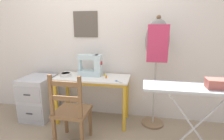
% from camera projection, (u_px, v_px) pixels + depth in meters
% --- Properties ---
extents(ground_plane, '(14.00, 14.00, 0.00)m').
position_uv_depth(ground_plane, '(89.00, 129.00, 2.50)').
color(ground_plane, gray).
extents(wall_back, '(10.00, 0.07, 2.55)m').
position_uv_depth(wall_back, '(97.00, 36.00, 2.71)').
color(wall_back, silver).
rests_on(wall_back, ground_plane).
extents(sewing_table, '(1.08, 0.47, 0.71)m').
position_uv_depth(sewing_table, '(92.00, 83.00, 2.57)').
color(sewing_table, silver).
rests_on(sewing_table, ground_plane).
extents(sewing_machine, '(0.36, 0.17, 0.34)m').
position_uv_depth(sewing_machine, '(91.00, 66.00, 2.58)').
color(sewing_machine, silver).
rests_on(sewing_machine, sewing_table).
extents(fabric_bowl, '(0.16, 0.16, 0.05)m').
position_uv_depth(fabric_bowl, '(66.00, 74.00, 2.58)').
color(fabric_bowl, silver).
rests_on(fabric_bowl, sewing_table).
extents(scissors, '(0.12, 0.11, 0.01)m').
position_uv_depth(scissors, '(118.00, 81.00, 2.32)').
color(scissors, silver).
rests_on(scissors, sewing_table).
extents(thread_spool_near_machine, '(0.03, 0.03, 0.04)m').
position_uv_depth(thread_spool_near_machine, '(104.00, 75.00, 2.59)').
color(thread_spool_near_machine, yellow).
rests_on(thread_spool_near_machine, sewing_table).
extents(thread_spool_mid_table, '(0.03, 0.03, 0.04)m').
position_uv_depth(thread_spool_mid_table, '(106.00, 77.00, 2.47)').
color(thread_spool_mid_table, orange).
rests_on(thread_spool_mid_table, sewing_table).
extents(wooden_chair, '(0.40, 0.38, 0.91)m').
position_uv_depth(wooden_chair, '(71.00, 112.00, 2.10)').
color(wooden_chair, brown).
rests_on(wooden_chair, ground_plane).
extents(filing_cabinet, '(0.43, 0.53, 0.66)m').
position_uv_depth(filing_cabinet, '(39.00, 97.00, 2.76)').
color(filing_cabinet, '#B7B7BC').
rests_on(filing_cabinet, ground_plane).
extents(dress_form, '(0.32, 0.32, 1.57)m').
position_uv_depth(dress_form, '(157.00, 48.00, 2.35)').
color(dress_form, '#846647').
rests_on(dress_form, ground_plane).
extents(ironing_board, '(1.04, 0.31, 0.87)m').
position_uv_depth(ironing_board, '(198.00, 92.00, 1.66)').
color(ironing_board, '#ADB2B7').
rests_on(ironing_board, ground_plane).
extents(storage_box, '(0.21, 0.14, 0.09)m').
position_uv_depth(storage_box, '(218.00, 84.00, 1.60)').
color(storage_box, '#AD564C').
rests_on(storage_box, ironing_board).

